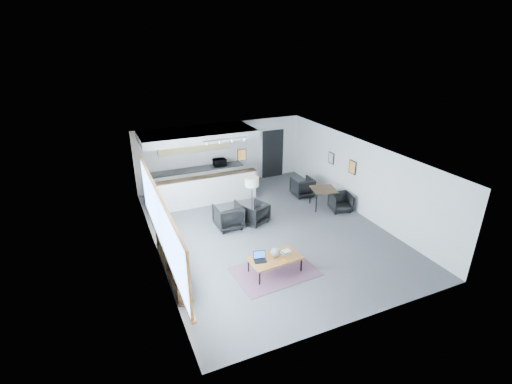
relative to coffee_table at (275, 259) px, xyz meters
name	(u,v)px	position (x,y,z in m)	size (l,w,h in m)	color
room	(268,194)	(0.80, 2.12, 0.89)	(7.02, 9.02, 2.62)	#4C4C4F
window	(161,223)	(-2.66, 1.22, 1.04)	(0.10, 5.95, 1.66)	#8CBFFF
console	(172,262)	(-2.50, 1.07, -0.09)	(0.35, 3.00, 0.80)	#302011
kitchenette	(198,161)	(-0.40, 5.82, 0.97)	(4.20, 1.96, 2.60)	white
doorway	(272,153)	(3.10, 6.54, 0.66)	(1.10, 0.12, 2.15)	black
track_light	(226,140)	(0.21, 4.32, 2.11)	(1.60, 0.07, 0.15)	silver
wall_art_lower	(352,167)	(4.27, 2.52, 1.14)	(0.03, 0.38, 0.48)	black
wall_art_upper	(331,158)	(4.27, 3.82, 1.09)	(0.03, 0.34, 0.44)	black
kilim_rug	(275,271)	(0.00, 0.00, -0.41)	(2.25, 1.61, 0.01)	#52313F
coffee_table	(275,259)	(0.00, 0.00, 0.00)	(1.41, 0.83, 0.45)	brown
laptop	(260,258)	(-0.41, 0.07, 0.10)	(0.37, 0.32, 0.23)	black
ceramic_pot	(275,252)	(0.02, 0.04, 0.16)	(0.25, 0.25, 0.25)	gray
book_stack	(286,252)	(0.37, 0.08, 0.07)	(0.30, 0.25, 0.08)	silver
coaster	(284,261)	(0.15, -0.23, 0.04)	(0.13, 0.13, 0.01)	#E5590C
armchair_left	(228,215)	(-0.29, 2.84, 0.02)	(0.84, 0.79, 0.87)	black
armchair_right	(255,212)	(0.63, 2.78, -0.03)	(0.74, 0.69, 0.76)	black
floor_lamp	(252,183)	(0.60, 2.95, 0.96)	(0.56, 0.56, 1.58)	black
dining_table	(324,191)	(3.40, 2.91, 0.24)	(1.02, 1.02, 0.71)	#302011
dining_chair_near	(341,203)	(3.80, 2.38, -0.10)	(0.60, 0.56, 0.62)	black
dining_chair_far	(302,187)	(3.25, 4.13, -0.08)	(0.65, 0.61, 0.67)	black
microwave	(220,162)	(0.59, 6.27, 0.69)	(0.51, 0.28, 0.34)	black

